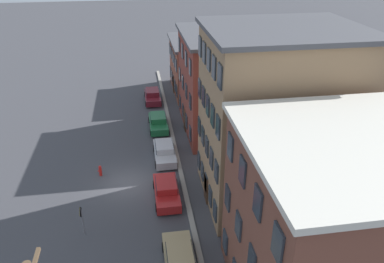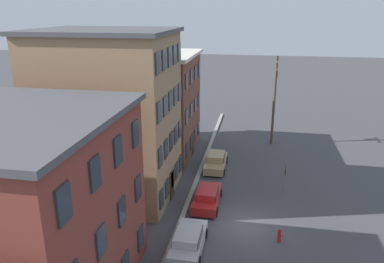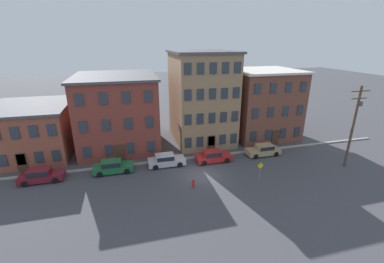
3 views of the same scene
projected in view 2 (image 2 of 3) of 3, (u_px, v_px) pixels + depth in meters
The scene contains 11 objects.
ground_plane at pixel (245, 225), 25.98m from camera, with size 200.00×200.00×0.00m, color #424247.
kerb_strip at pixel (182, 218), 26.71m from camera, with size 56.00×0.36×0.16m, color #9E998E.
apartment_midblock at pixel (0, 211), 18.20m from camera, with size 10.68×11.93×9.93m.
apartment_far at pixel (109, 116), 28.64m from camera, with size 8.51×10.13×12.94m.
apartment_annex at pixel (149, 104), 38.07m from camera, with size 9.80×9.55×10.19m.
car_silver at pixel (188, 240), 23.06m from camera, with size 4.40×1.92×1.43m.
car_red at pixel (207, 196), 28.42m from camera, with size 4.40×1.92×1.43m.
car_tan at pixel (216, 161), 35.04m from camera, with size 4.40×1.92×1.43m.
caution_sign at pixel (285, 175), 30.16m from camera, with size 0.87×0.08×2.37m.
utility_pole at pixel (274, 96), 40.11m from camera, with size 2.40×0.44×9.66m.
fire_hydrant at pixel (279, 235), 24.01m from camera, with size 0.24×0.34×0.96m.
Camera 2 is at (-22.92, -0.35, 14.36)m, focal length 35.00 mm.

